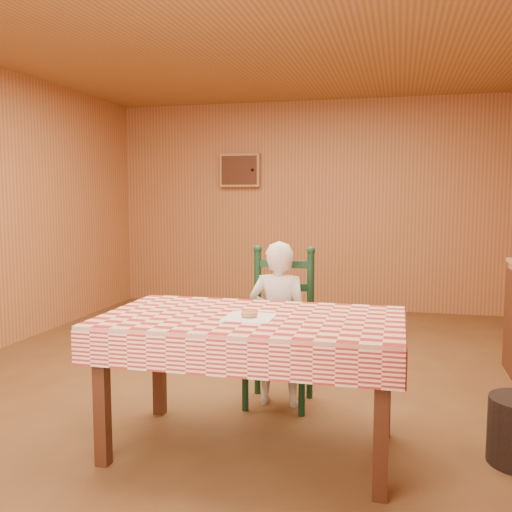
{
  "coord_description": "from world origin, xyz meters",
  "views": [
    {
      "loc": [
        1.1,
        -4.16,
        1.43
      ],
      "look_at": [
        0.0,
        0.2,
        0.95
      ],
      "focal_mm": 40.0,
      "sensor_mm": 36.0,
      "label": 1
    }
  ],
  "objects": [
    {
      "name": "napkin",
      "position": [
        0.32,
        -1.22,
        0.77
      ],
      "size": [
        0.26,
        0.26,
        0.0
      ],
      "primitive_type": "cube",
      "rotation": [
        0.0,
        0.0,
        0.0
      ],
      "color": "white",
      "rests_on": "dining_table"
    },
    {
      "name": "dining_table",
      "position": [
        0.32,
        -1.17,
        0.69
      ],
      "size": [
        1.66,
        0.96,
        0.77
      ],
      "color": "#4A2413",
      "rests_on": "ground"
    },
    {
      "name": "cabin_walls",
      "position": [
        -0.0,
        0.53,
        1.83
      ],
      "size": [
        5.1,
        6.05,
        2.65
      ],
      "color": "#B57341",
      "rests_on": "ground"
    },
    {
      "name": "donut",
      "position": [
        0.32,
        -1.22,
        0.79
      ],
      "size": [
        0.1,
        0.1,
        0.03
      ],
      "primitive_type": "torus",
      "rotation": [
        0.0,
        0.0,
        0.07
      ],
      "color": "#B47B40",
      "rests_on": "napkin"
    },
    {
      "name": "seated_child",
      "position": [
        0.32,
        -0.44,
        0.56
      ],
      "size": [
        0.41,
        0.27,
        1.12
      ],
      "primitive_type": "imported",
      "rotation": [
        0.0,
        0.0,
        3.14
      ],
      "color": "silver",
      "rests_on": "ground"
    },
    {
      "name": "ground",
      "position": [
        0.0,
        0.0,
        0.0
      ],
      "size": [
        6.0,
        6.0,
        0.0
      ],
      "primitive_type": "plane",
      "color": "brown",
      "rests_on": "ground"
    },
    {
      "name": "ladder_chair",
      "position": [
        0.32,
        -0.39,
        0.5
      ],
      "size": [
        0.44,
        0.4,
        1.08
      ],
      "color": "black",
      "rests_on": "ground"
    }
  ]
}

